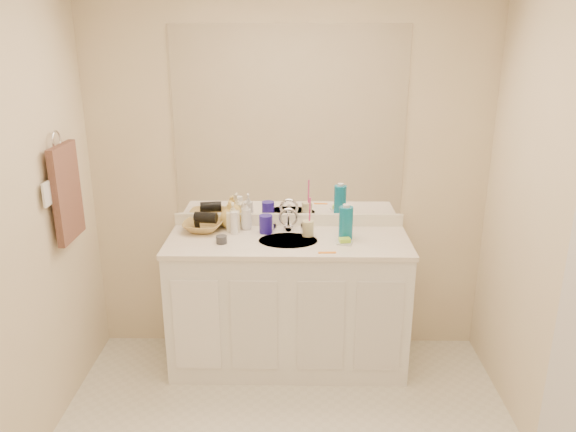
# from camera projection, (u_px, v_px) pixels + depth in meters

# --- Properties ---
(wall_back) EXTENTS (2.60, 0.02, 2.40)m
(wall_back) POSITION_uv_depth(u_px,v_px,m) (289.00, 178.00, 3.67)
(wall_back) COLOR beige
(wall_back) RESTS_ON floor
(vanity_cabinet) EXTENTS (1.50, 0.55, 0.85)m
(vanity_cabinet) POSITION_uv_depth(u_px,v_px,m) (288.00, 304.00, 3.65)
(vanity_cabinet) COLOR white
(vanity_cabinet) RESTS_ON floor
(countertop) EXTENTS (1.52, 0.57, 0.03)m
(countertop) POSITION_uv_depth(u_px,v_px,m) (288.00, 241.00, 3.51)
(countertop) COLOR white
(countertop) RESTS_ON vanity_cabinet
(backsplash) EXTENTS (1.52, 0.03, 0.08)m
(backsplash) POSITION_uv_depth(u_px,v_px,m) (289.00, 220.00, 3.74)
(backsplash) COLOR white
(backsplash) RESTS_ON countertop
(sink_basin) EXTENTS (0.37, 0.37, 0.02)m
(sink_basin) POSITION_uv_depth(u_px,v_px,m) (288.00, 242.00, 3.49)
(sink_basin) COLOR silver
(sink_basin) RESTS_ON countertop
(faucet) EXTENTS (0.02, 0.02, 0.11)m
(faucet) POSITION_uv_depth(u_px,v_px,m) (288.00, 222.00, 3.64)
(faucet) COLOR silver
(faucet) RESTS_ON countertop
(mirror) EXTENTS (1.48, 0.01, 1.20)m
(mirror) POSITION_uv_depth(u_px,v_px,m) (289.00, 124.00, 3.55)
(mirror) COLOR white
(mirror) RESTS_ON wall_back
(blue_mug) EXTENTS (0.09, 0.09, 0.12)m
(blue_mug) POSITION_uv_depth(u_px,v_px,m) (266.00, 224.00, 3.60)
(blue_mug) COLOR #221594
(blue_mug) RESTS_ON countertop
(tan_cup) EXTENTS (0.09, 0.09, 0.10)m
(tan_cup) POSITION_uv_depth(u_px,v_px,m) (308.00, 228.00, 3.55)
(tan_cup) COLOR beige
(tan_cup) RESTS_ON countertop
(toothbrush) EXTENTS (0.02, 0.04, 0.22)m
(toothbrush) POSITION_uv_depth(u_px,v_px,m) (310.00, 213.00, 3.52)
(toothbrush) COLOR #DF3A86
(toothbrush) RESTS_ON tan_cup
(mouthwash_bottle) EXTENTS (0.10, 0.10, 0.21)m
(mouthwash_bottle) POSITION_uv_depth(u_px,v_px,m) (346.00, 223.00, 3.49)
(mouthwash_bottle) COLOR #0C6F93
(mouthwash_bottle) RESTS_ON countertop
(soap_dish) EXTENTS (0.11, 0.09, 0.01)m
(soap_dish) POSITION_uv_depth(u_px,v_px,m) (345.00, 243.00, 3.43)
(soap_dish) COLOR silver
(soap_dish) RESTS_ON countertop
(green_soap) EXTENTS (0.07, 0.06, 0.02)m
(green_soap) POSITION_uv_depth(u_px,v_px,m) (345.00, 240.00, 3.43)
(green_soap) COLOR #A3E537
(green_soap) RESTS_ON soap_dish
(orange_comb) EXTENTS (0.11, 0.03, 0.00)m
(orange_comb) POSITION_uv_depth(u_px,v_px,m) (327.00, 253.00, 3.29)
(orange_comb) COLOR orange
(orange_comb) RESTS_ON countertop
(dark_jar) EXTENTS (0.09, 0.09, 0.05)m
(dark_jar) POSITION_uv_depth(u_px,v_px,m) (222.00, 240.00, 3.44)
(dark_jar) COLOR #383A40
(dark_jar) RESTS_ON countertop
(extra_white_bottle) EXTENTS (0.06, 0.06, 0.15)m
(extra_white_bottle) POSITION_uv_depth(u_px,v_px,m) (234.00, 223.00, 3.58)
(extra_white_bottle) COLOR white
(extra_white_bottle) RESTS_ON countertop
(soap_bottle_white) EXTENTS (0.08, 0.08, 0.19)m
(soap_bottle_white) POSITION_uv_depth(u_px,v_px,m) (246.00, 215.00, 3.66)
(soap_bottle_white) COLOR white
(soap_bottle_white) RESTS_ON countertop
(soap_bottle_cream) EXTENTS (0.09, 0.09, 0.19)m
(soap_bottle_cream) POSITION_uv_depth(u_px,v_px,m) (233.00, 217.00, 3.64)
(soap_bottle_cream) COLOR #F1E9C5
(soap_bottle_cream) RESTS_ON countertop
(soap_bottle_yellow) EXTENTS (0.15, 0.15, 0.18)m
(soap_bottle_yellow) POSITION_uv_depth(u_px,v_px,m) (230.00, 214.00, 3.69)
(soap_bottle_yellow) COLOR #ECC75C
(soap_bottle_yellow) RESTS_ON countertop
(wicker_basket) EXTENTS (0.28, 0.28, 0.06)m
(wicker_basket) POSITION_uv_depth(u_px,v_px,m) (203.00, 226.00, 3.65)
(wicker_basket) COLOR #A78443
(wicker_basket) RESTS_ON countertop
(hair_dryer) EXTENTS (0.15, 0.09, 0.07)m
(hair_dryer) POSITION_uv_depth(u_px,v_px,m) (206.00, 218.00, 3.63)
(hair_dryer) COLOR black
(hair_dryer) RESTS_ON wicker_basket
(towel_ring) EXTENTS (0.01, 0.11, 0.11)m
(towel_ring) POSITION_uv_depth(u_px,v_px,m) (56.00, 140.00, 3.08)
(towel_ring) COLOR silver
(towel_ring) RESTS_ON wall_left
(hand_towel) EXTENTS (0.04, 0.32, 0.55)m
(hand_towel) POSITION_uv_depth(u_px,v_px,m) (67.00, 193.00, 3.17)
(hand_towel) COLOR #4A2F28
(hand_towel) RESTS_ON towel_ring
(switch_plate) EXTENTS (0.01, 0.08, 0.13)m
(switch_plate) POSITION_uv_depth(u_px,v_px,m) (47.00, 194.00, 2.97)
(switch_plate) COLOR white
(switch_plate) RESTS_ON wall_left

